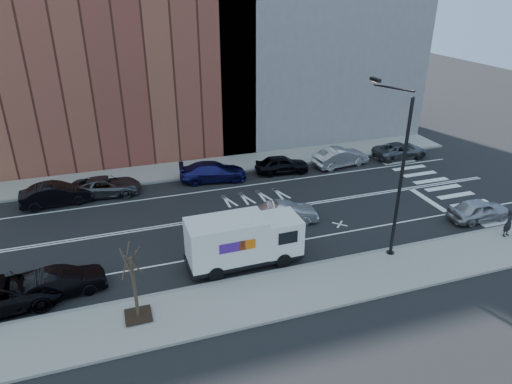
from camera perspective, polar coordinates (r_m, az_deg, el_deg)
ground at (r=30.22m, az=-2.64°, el=-2.92°), size 120.00×120.00×0.00m
sidewalk_near at (r=23.14m, az=3.51°, el=-12.49°), size 44.00×3.60×0.15m
sidewalk_far at (r=37.97m, az=-6.31°, el=3.11°), size 44.00×3.60×0.15m
curb_near at (r=24.48m, az=1.94°, el=-10.05°), size 44.00×0.25×0.17m
curb_far at (r=36.34m, az=-5.69°, el=2.13°), size 44.00×0.25×0.17m
crosswalk at (r=37.36m, az=21.66°, el=0.92°), size 3.00×14.00×0.01m
road_markings at (r=30.22m, az=-2.64°, el=-2.91°), size 40.00×8.60×0.01m
bldg_brick at (r=41.47m, az=-20.79°, el=19.17°), size 26.00×10.00×22.00m
streetlight at (r=25.21m, az=17.17°, el=2.78°), size 0.44×4.02×9.34m
street_tree at (r=21.50m, az=-14.85°, el=-12.16°), size 1.20×1.20×3.75m
fedex_van at (r=24.52m, az=-1.63°, el=-6.03°), size 6.30×2.31×2.86m
far_parked_b at (r=34.19m, az=-23.69°, el=-0.24°), size 4.81×2.01×1.55m
far_parked_c at (r=34.48m, az=-18.22°, el=0.69°), size 5.04×2.73×1.34m
far_parked_d at (r=35.25m, az=-5.39°, el=2.55°), size 5.35×2.77×1.48m
far_parked_e at (r=36.59m, az=3.26°, el=3.46°), size 4.44×2.22×1.45m
far_parked_f at (r=38.58m, az=10.52°, el=4.32°), size 4.90×2.26×1.56m
far_parked_g at (r=41.73m, az=17.58°, el=4.97°), size 4.77×2.20×1.33m
driving_sedan at (r=29.03m, az=3.59°, el=-2.66°), size 4.29×1.89×1.37m
near_parked_rear_a at (r=24.65m, az=-23.18°, el=-10.39°), size 4.32×1.96×1.37m
near_parked_rear_b at (r=24.92m, az=-29.10°, el=-11.09°), size 5.77×3.17×1.53m
near_parked_front at (r=32.67m, az=26.12°, el=-2.02°), size 4.13×1.66×1.40m
pedestrian at (r=31.05m, az=29.07°, el=-3.38°), size 0.74×0.58×1.77m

